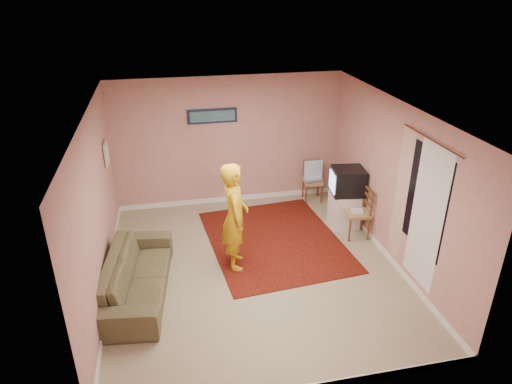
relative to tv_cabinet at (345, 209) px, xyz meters
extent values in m
plane|color=#9B9270|center=(-1.95, -1.04, -0.33)|extent=(5.00, 5.00, 0.00)
cube|color=tan|center=(-1.95, 1.46, 0.97)|extent=(4.50, 0.02, 2.60)
cube|color=tan|center=(-1.95, -3.54, 0.97)|extent=(4.50, 0.02, 2.60)
cube|color=tan|center=(-4.20, -1.04, 0.97)|extent=(0.02, 5.00, 2.60)
cube|color=tan|center=(0.30, -1.04, 0.97)|extent=(0.02, 5.00, 2.60)
cube|color=silver|center=(-1.95, -1.04, 2.27)|extent=(4.50, 5.00, 0.02)
cube|color=silver|center=(-1.95, 1.45, -0.28)|extent=(4.50, 0.02, 0.10)
cube|color=silver|center=(-4.19, -1.04, -0.28)|extent=(0.02, 5.00, 0.10)
cube|color=silver|center=(0.29, -1.04, -0.28)|extent=(0.02, 5.00, 0.10)
cube|color=black|center=(0.29, -1.94, 1.12)|extent=(0.01, 1.10, 1.50)
cube|color=white|center=(0.28, -2.09, 0.92)|extent=(0.01, 0.75, 2.10)
cube|color=beige|center=(0.26, -1.39, 0.92)|extent=(0.01, 0.35, 2.10)
cylinder|color=brown|center=(0.25, -1.94, 1.99)|extent=(0.02, 1.40, 0.02)
cube|color=#131B35|center=(-2.25, 1.43, 1.52)|extent=(0.95, 0.03, 0.28)
cube|color=navy|center=(-2.25, 1.41, 1.52)|extent=(0.86, 0.01, 0.20)
cube|color=#C3B186|center=(-4.17, 0.56, 1.22)|extent=(0.03, 0.38, 0.42)
cube|color=silver|center=(-4.15, 0.56, 1.22)|extent=(0.01, 0.30, 0.34)
cube|color=black|center=(-1.42, -0.28, -0.32)|extent=(2.46, 2.96, 0.01)
cube|color=silver|center=(0.00, 0.00, 0.00)|extent=(0.52, 0.47, 0.66)
cube|color=black|center=(0.00, 0.00, 0.57)|extent=(0.61, 0.57, 0.48)
cube|color=#8CB2F2|center=(-0.28, 0.04, 0.57)|extent=(0.07, 0.40, 0.34)
cube|color=tan|center=(-0.26, 1.15, 0.07)|extent=(0.41, 0.39, 0.05)
cube|color=brown|center=(-0.26, 1.15, 0.29)|extent=(0.38, 0.07, 0.43)
cube|color=#BCBCC1|center=(-0.26, 1.15, 0.13)|extent=(0.40, 0.32, 0.06)
cube|color=#84A8D9|center=(-0.26, 1.16, 0.35)|extent=(0.38, 0.05, 0.40)
cube|color=tan|center=(0.05, -0.41, 0.13)|extent=(0.44, 0.46, 0.05)
cube|color=brown|center=(0.05, -0.41, 0.37)|extent=(0.07, 0.43, 0.49)
cube|color=silver|center=(0.05, -0.41, 0.17)|extent=(0.23, 0.18, 0.04)
imported|color=brown|center=(-3.75, -1.31, -0.02)|extent=(1.10, 2.23, 0.63)
imported|color=gold|center=(-2.22, -0.87, 0.55)|extent=(0.48, 0.68, 1.77)
camera|label=1|loc=(-3.17, -7.04, 3.93)|focal=32.00mm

